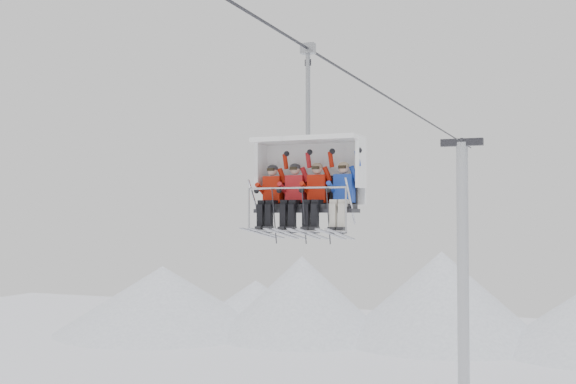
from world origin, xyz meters
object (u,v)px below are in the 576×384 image
at_px(skier_center_right, 316,195).
at_px(skier_far_right, 342,194).
at_px(skier_far_left, 271,195).
at_px(skier_center_left, 294,195).
at_px(lift_tower_right, 463,300).
at_px(chairlift_carrier, 310,173).

relative_size(skier_center_right, skier_far_right, 1.00).
xyz_separation_m(skier_far_left, skier_far_right, (1.59, 0.00, 0.01)).
bearing_deg(skier_far_right, skier_center_right, 180.00).
xyz_separation_m(skier_center_left, skier_far_right, (1.07, 0.00, 0.00)).
relative_size(skier_far_left, skier_center_right, 1.00).
bearing_deg(skier_center_right, skier_center_left, 180.00).
relative_size(skier_far_left, skier_center_left, 1.00).
xyz_separation_m(lift_tower_right, skier_far_right, (0.82, -21.07, 4.42)).
relative_size(lift_tower_right, skier_center_right, 7.99).
distance_m(skier_far_left, skier_center_left, 0.52).
bearing_deg(lift_tower_right, skier_far_right, -87.77).
relative_size(chairlift_carrier, skier_far_right, 2.36).
relative_size(chairlift_carrier, skier_center_right, 2.36).
height_order(skier_center_left, skier_center_right, same).
xyz_separation_m(chairlift_carrier, skier_center_left, (-0.25, -0.30, -0.46)).
bearing_deg(chairlift_carrier, skier_far_right, -20.38).
xyz_separation_m(chairlift_carrier, skier_far_left, (-0.77, -0.31, -0.47)).
distance_m(lift_tower_right, chairlift_carrier, 21.33).
distance_m(lift_tower_right, skier_center_left, 21.53).
bearing_deg(skier_center_left, skier_far_right, 0.00).
xyz_separation_m(lift_tower_right, chairlift_carrier, (0.00, -20.77, 4.88)).
distance_m(skier_center_left, skier_far_right, 1.07).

